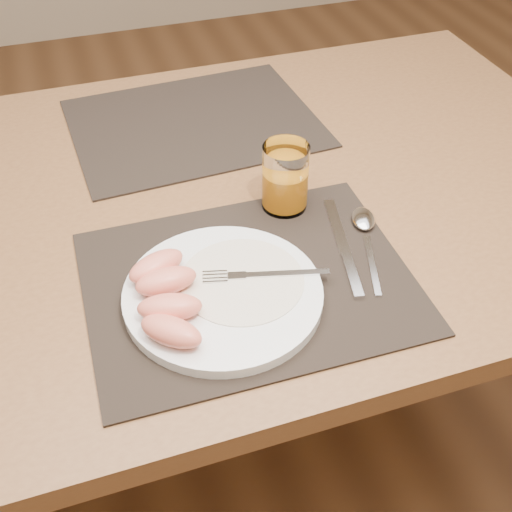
% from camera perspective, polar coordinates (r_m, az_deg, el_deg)
% --- Properties ---
extents(ground, '(5.00, 5.00, 0.00)m').
position_cam_1_polar(ground, '(1.63, -2.27, -16.00)').
color(ground, brown).
rests_on(ground, ground).
extents(table, '(1.40, 0.90, 0.75)m').
position_cam_1_polar(table, '(1.12, -3.19, 2.33)').
color(table, brown).
rests_on(table, ground).
extents(placemat_near, '(0.46, 0.36, 0.00)m').
position_cam_1_polar(placemat_near, '(0.90, -0.67, -2.30)').
color(placemat_near, black).
rests_on(placemat_near, table).
extents(placemat_far, '(0.47, 0.37, 0.00)m').
position_cam_1_polar(placemat_far, '(1.25, -5.52, 11.68)').
color(placemat_far, black).
rests_on(placemat_far, table).
extents(plate, '(0.27, 0.27, 0.02)m').
position_cam_1_polar(plate, '(0.87, -2.94, -3.44)').
color(plate, white).
rests_on(plate, placemat_near).
extents(plate_dressing, '(0.17, 0.17, 0.00)m').
position_cam_1_polar(plate_dressing, '(0.87, -1.26, -2.15)').
color(plate_dressing, white).
rests_on(plate_dressing, plate).
extents(fork, '(0.17, 0.06, 0.00)m').
position_cam_1_polar(fork, '(0.88, -0.13, -1.72)').
color(fork, silver).
rests_on(fork, plate).
extents(knife, '(0.06, 0.22, 0.01)m').
position_cam_1_polar(knife, '(0.94, 7.96, 0.21)').
color(knife, silver).
rests_on(knife, placemat_near).
extents(spoon, '(0.08, 0.19, 0.01)m').
position_cam_1_polar(spoon, '(0.99, 9.62, 2.73)').
color(spoon, silver).
rests_on(spoon, placemat_near).
extents(juice_glass, '(0.07, 0.07, 0.11)m').
position_cam_1_polar(juice_glass, '(1.00, 2.60, 6.73)').
color(juice_glass, white).
rests_on(juice_glass, placemat_near).
extents(grapefruit_wedges, '(0.10, 0.20, 0.03)m').
position_cam_1_polar(grapefruit_wedges, '(0.84, -8.04, -3.48)').
color(grapefruit_wedges, '#EA7B5F').
rests_on(grapefruit_wedges, plate).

